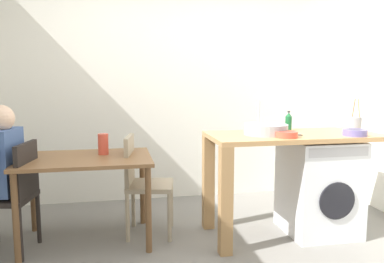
# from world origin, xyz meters

# --- Properties ---
(ground_plane) EXTENTS (5.46, 5.46, 0.00)m
(ground_plane) POSITION_xyz_m (0.00, 0.00, 0.00)
(ground_plane) COLOR slate
(wall_back) EXTENTS (4.60, 0.10, 2.70)m
(wall_back) POSITION_xyz_m (0.00, 1.75, 1.35)
(wall_back) COLOR silver
(wall_back) RESTS_ON ground_plane
(dining_table) EXTENTS (1.10, 0.76, 0.74)m
(dining_table) POSITION_xyz_m (-0.92, 0.58, 0.64)
(dining_table) COLOR brown
(dining_table) RESTS_ON ground_plane
(chair_person_seat) EXTENTS (0.47, 0.47, 0.90)m
(chair_person_seat) POSITION_xyz_m (-1.46, 0.47, 0.51)
(chair_person_seat) COLOR black
(chair_person_seat) RESTS_ON ground_plane
(chair_opposite) EXTENTS (0.47, 0.47, 0.90)m
(chair_opposite) POSITION_xyz_m (-0.44, 0.64, 0.51)
(chair_opposite) COLOR gray
(chair_opposite) RESTS_ON ground_plane
(kitchen_counter) EXTENTS (1.50, 0.68, 0.92)m
(kitchen_counter) POSITION_xyz_m (0.67, 0.38, 0.76)
(kitchen_counter) COLOR tan
(kitchen_counter) RESTS_ON ground_plane
(washing_machine) EXTENTS (0.60, 0.61, 0.86)m
(washing_machine) POSITION_xyz_m (1.14, 0.38, 0.43)
(washing_machine) COLOR silver
(washing_machine) RESTS_ON ground_plane
(sink_basin) EXTENTS (0.38, 0.38, 0.09)m
(sink_basin) POSITION_xyz_m (0.62, 0.38, 0.97)
(sink_basin) COLOR #9EA0A5
(sink_basin) RESTS_ON kitchen_counter
(tap) EXTENTS (0.02, 0.02, 0.28)m
(tap) POSITION_xyz_m (0.62, 0.56, 1.06)
(tap) COLOR #B2B2B7
(tap) RESTS_ON kitchen_counter
(bottle_tall_green) EXTENTS (0.06, 0.06, 0.18)m
(bottle_tall_green) POSITION_xyz_m (0.92, 0.58, 1.00)
(bottle_tall_green) COLOR #19592D
(bottle_tall_green) RESTS_ON kitchen_counter
(mixing_bowl) EXTENTS (0.19, 0.19, 0.05)m
(mixing_bowl) POSITION_xyz_m (0.72, 0.18, 0.95)
(mixing_bowl) COLOR #D84C38
(mixing_bowl) RESTS_ON kitchen_counter
(utensil_crock) EXTENTS (0.11, 0.11, 0.30)m
(utensil_crock) POSITION_xyz_m (1.51, 0.43, 0.99)
(utensil_crock) COLOR gray
(utensil_crock) RESTS_ON kitchen_counter
(colander) EXTENTS (0.20, 0.20, 0.06)m
(colander) POSITION_xyz_m (1.33, 0.16, 0.95)
(colander) COLOR slate
(colander) RESTS_ON kitchen_counter
(vase) EXTENTS (0.09, 0.09, 0.18)m
(vase) POSITION_xyz_m (-0.77, 0.68, 0.83)
(vase) COLOR #D84C38
(vase) RESTS_ON dining_table
(scissors) EXTENTS (0.15, 0.06, 0.01)m
(scissors) POSITION_xyz_m (0.83, 0.28, 0.92)
(scissors) COLOR #B2B2B7
(scissors) RESTS_ON kitchen_counter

